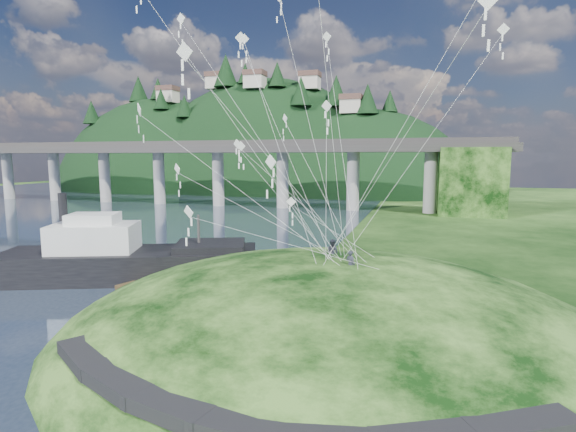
# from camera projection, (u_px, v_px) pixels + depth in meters

# --- Properties ---
(ground) EXTENTS (320.00, 320.00, 0.00)m
(ground) POSITION_uv_depth(u_px,v_px,m) (199.00, 336.00, 28.12)
(ground) COLOR black
(ground) RESTS_ON ground
(grass_hill) EXTENTS (36.00, 32.00, 13.00)m
(grass_hill) POSITION_uv_depth(u_px,v_px,m) (331.00, 362.00, 27.92)
(grass_hill) COLOR black
(grass_hill) RESTS_ON ground
(footpath) EXTENTS (22.29, 5.84, 0.83)m
(footpath) POSITION_uv_depth(u_px,v_px,m) (255.00, 405.00, 16.46)
(footpath) COLOR black
(footpath) RESTS_ON ground
(bridge) EXTENTS (160.00, 11.00, 15.00)m
(bridge) POSITION_uv_depth(u_px,v_px,m) (241.00, 164.00, 100.95)
(bridge) COLOR #2D2B2B
(bridge) RESTS_ON ground
(far_ridge) EXTENTS (153.00, 70.00, 94.50)m
(far_ridge) POSITION_uv_depth(u_px,v_px,m) (254.00, 211.00, 157.54)
(far_ridge) COLOR black
(far_ridge) RESTS_ON ground
(work_barge) EXTENTS (23.52, 13.99, 7.98)m
(work_barge) POSITION_uv_depth(u_px,v_px,m) (126.00, 258.00, 41.01)
(work_barge) COLOR black
(work_barge) RESTS_ON ground
(wooden_dock) EXTENTS (15.74, 7.43, 1.13)m
(wooden_dock) POSITION_uv_depth(u_px,v_px,m) (192.00, 302.00, 33.27)
(wooden_dock) COLOR #362816
(wooden_dock) RESTS_ON ground
(kite_flyers) EXTENTS (2.56, 3.89, 1.80)m
(kite_flyers) POSITION_uv_depth(u_px,v_px,m) (337.00, 242.00, 28.41)
(kite_flyers) COLOR #272834
(kite_flyers) RESTS_ON ground
(kite_swarm) EXTENTS (21.53, 17.48, 18.38)m
(kite_swarm) POSITION_uv_depth(u_px,v_px,m) (278.00, 83.00, 28.41)
(kite_swarm) COLOR white
(kite_swarm) RESTS_ON ground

